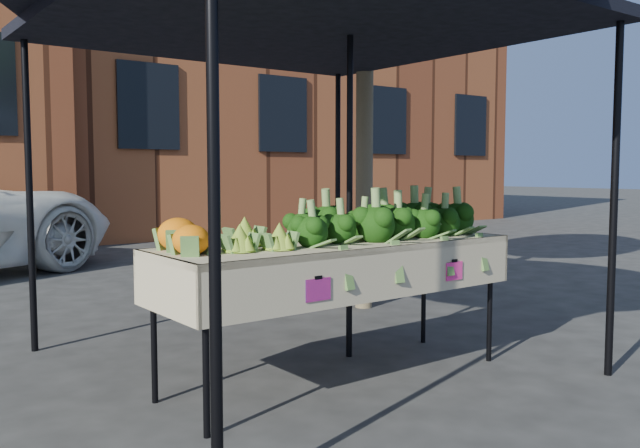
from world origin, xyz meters
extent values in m
plane|color=#252527|center=(0.00, 0.00, 0.00)|extent=(90.00, 90.00, 0.00)
cube|color=#BCB197|center=(0.21, -0.14, 0.45)|extent=(2.41, 0.83, 0.90)
cube|color=#F22D8C|center=(-0.26, -0.54, 0.70)|extent=(0.17, 0.01, 0.12)
cube|color=#E82C8C|center=(0.85, -0.54, 0.70)|extent=(0.17, 0.01, 0.12)
ellipsoid|color=black|center=(0.57, -0.11, 1.05)|extent=(1.57, 0.60, 0.29)
ellipsoid|color=#87BB36|center=(-0.46, -0.15, 1.01)|extent=(0.46, 0.50, 0.23)
ellipsoid|color=orange|center=(-0.83, -0.07, 1.00)|extent=(0.26, 0.46, 0.20)
cube|color=brown|center=(7.00, 12.50, 4.25)|extent=(12.00, 8.00, 8.50)
camera|label=1|loc=(-2.41, -3.44, 1.35)|focal=37.28mm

